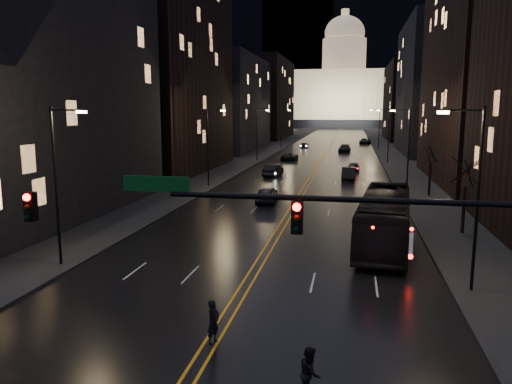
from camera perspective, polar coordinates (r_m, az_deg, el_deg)
The scene contains 36 objects.
ground at distance 17.91m, azimuth -7.47°, elevation -20.21°, with size 900.00×900.00×0.00m, color black.
road at distance 145.10m, azimuth 8.86°, elevation 5.81°, with size 20.00×320.00×0.02m, color black.
sidewalk_left at distance 146.25m, azimuth 3.34°, elevation 5.96°, with size 8.00×320.00×0.16m, color black.
sidewalk_right at distance 145.28m, azimuth 14.41°, elevation 5.66°, with size 8.00×320.00×0.16m, color black.
center_line at distance 145.10m, azimuth 8.86°, elevation 5.81°, with size 0.62×320.00×0.01m, color orange.
building_left_near at distance 45.09m, azimuth -24.99°, elevation 11.31°, with size 12.00×28.00×22.00m, color black.
building_left_mid at distance 73.69m, azimuth -10.18°, elevation 13.29°, with size 12.00×30.00×28.00m, color black.
building_left_far at distance 109.88m, azimuth -2.93°, elevation 10.00°, with size 12.00×34.00×20.00m, color black.
building_left_dist at distance 156.95m, azimuth 1.29°, elevation 10.56°, with size 12.00×40.00×24.00m, color black.
building_right_tall at distance 67.45m, azimuth 25.59°, elevation 17.19°, with size 12.00×30.00×38.00m, color black.
building_right_mid at distance 108.01m, azimuth 19.69°, elevation 11.08°, with size 12.00×34.00×26.00m, color black.
building_right_dist at distance 155.58m, azimuth 16.96°, elevation 9.80°, with size 12.00×40.00×22.00m, color black.
mountain_ridge at distance 400.25m, azimuth 16.47°, elevation 17.10°, with size 520.00×60.00×130.00m, color black.
capitol at distance 264.92m, azimuth 9.91°, elevation 11.07°, with size 90.00×50.00×58.50m.
traffic_signal at distance 15.23m, azimuth 13.79°, elevation -5.03°, with size 17.29×0.45×7.00m.
streetlamp_right_near at distance 25.68m, azimuth 23.68°, elevation 0.23°, with size 2.13×0.25×9.00m.
streetlamp_left_near at distance 29.63m, azimuth -21.66°, elevation 1.48°, with size 2.13×0.25×9.00m.
streetlamp_right_mid at distance 55.17m, azimuth 16.87°, elevation 5.11°, with size 2.13×0.25×9.00m.
streetlamp_left_mid at distance 57.12m, azimuth -5.35°, elevation 5.61°, with size 2.13×0.25×9.00m.
streetlamp_right_far at distance 85.02m, azimuth 14.80°, elevation 6.57°, with size 2.13×0.25×9.00m.
streetlamp_left_far at distance 86.30m, azimuth 0.23°, elevation 6.92°, with size 2.13×0.25×9.00m.
streetlamp_right_dist at distance 114.95m, azimuth 13.81°, elevation 7.27°, with size 2.13×0.25×9.00m.
streetlamp_left_dist at distance 115.89m, azimuth 2.98°, elevation 7.54°, with size 2.13×0.25×9.00m.
tree_right_mid at distance 37.84m, azimuth 22.90°, elevation 2.14°, with size 2.40×2.40×6.65m.
tree_right_far at distance 53.51m, azimuth 19.39°, elevation 4.26°, with size 2.40×2.40×6.65m.
bus at distance 33.53m, azimuth 14.48°, elevation -3.02°, with size 3.00×12.82×3.57m, color black.
oncoming_car_a at distance 47.95m, azimuth 1.28°, elevation -0.23°, with size 1.90×4.71×1.61m, color black.
oncoming_car_b at distance 66.52m, azimuth 1.96°, elevation 2.47°, with size 1.71×4.91×1.62m, color black.
oncoming_car_c at distance 88.12m, azimuth 3.87°, elevation 4.10°, with size 2.35×5.10×1.42m, color black.
oncoming_car_d at distance 116.47m, azimuth 5.55°, elevation 5.33°, with size 1.78×4.39×1.27m, color black.
receding_car_a at distance 64.34m, azimuth 10.52°, elevation 2.07°, with size 1.67×4.79×1.58m, color black.
receding_car_b at distance 72.51m, azimuth 11.09°, elevation 2.80°, with size 1.66×4.13×1.41m, color black.
receding_car_c at distance 105.87m, azimuth 10.10°, elevation 4.92°, with size 2.28×5.60×1.63m, color black.
receding_car_d at distance 132.62m, azimuth 12.36°, elevation 5.70°, with size 2.52×5.46×1.52m, color black.
pedestrian_a at distance 19.64m, azimuth -4.91°, elevation -14.57°, with size 0.63×0.41×1.72m, color black.
pedestrian_b at distance 16.35m, azimuth 6.20°, elevation -19.87°, with size 0.82×0.45×1.70m, color black.
Camera 1 is at (5.04, -14.74, 8.83)m, focal length 35.00 mm.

